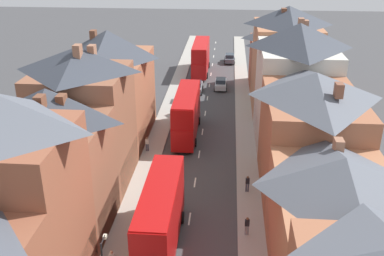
{
  "coord_description": "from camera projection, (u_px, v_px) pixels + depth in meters",
  "views": [
    {
      "loc": [
        2.77,
        -13.37,
        22.09
      ],
      "look_at": [
        -0.89,
        31.41,
        2.47
      ],
      "focal_mm": 42.0,
      "sensor_mm": 36.0,
      "label": 1
    }
  ],
  "objects": [
    {
      "name": "pavement_left",
      "position": [
        163.0,
        123.0,
        56.32
      ],
      "size": [
        2.2,
        104.0,
        0.14
      ],
      "primitive_type": "cube",
      "color": "#A8A399",
      "rests_on": "ground"
    },
    {
      "name": "pavement_right",
      "position": [
        244.0,
        126.0,
        55.56
      ],
      "size": [
        2.2,
        104.0,
        0.14
      ],
      "primitive_type": "cube",
      "color": "#A8A399",
      "rests_on": "ground"
    },
    {
      "name": "centre_line_dashes",
      "position": [
        202.0,
        132.0,
        54.14
      ],
      "size": [
        0.14,
        97.8,
        0.01
      ],
      "color": "silver",
      "rests_on": "ground"
    },
    {
      "name": "terrace_row_left",
      "position": [
        36.0,
        178.0,
        31.0
      ],
      "size": [
        8.0,
        52.85,
        14.7
      ],
      "color": "silver",
      "rests_on": "ground"
    },
    {
      "name": "terrace_row_right",
      "position": [
        308.0,
        130.0,
        40.27
      ],
      "size": [
        8.0,
        69.6,
        13.72
      ],
      "color": "brown",
      "rests_on": "ground"
    },
    {
      "name": "double_decker_bus_lead",
      "position": [
        187.0,
        113.0,
        52.1
      ],
      "size": [
        2.74,
        10.8,
        5.3
      ],
      "color": "#B70F0F",
      "rests_on": "ground"
    },
    {
      "name": "double_decker_bus_mid_street",
      "position": [
        201.0,
        57.0,
        75.62
      ],
      "size": [
        2.74,
        10.8,
        5.3
      ],
      "color": "red",
      "rests_on": "ground"
    },
    {
      "name": "double_decker_bus_far_approaching",
      "position": [
        161.0,
        217.0,
        33.14
      ],
      "size": [
        2.74,
        10.8,
        5.3
      ],
      "color": "#B70F0F",
      "rests_on": "ground"
    },
    {
      "name": "car_near_blue",
      "position": [
        221.0,
        84.0,
        68.62
      ],
      "size": [
        1.9,
        4.02,
        1.69
      ],
      "color": "#B7BABF",
      "rests_on": "ground"
    },
    {
      "name": "car_near_silver",
      "position": [
        230.0,
        58.0,
        82.59
      ],
      "size": [
        1.9,
        4.15,
        1.66
      ],
      "color": "#4C515B",
      "rests_on": "ground"
    },
    {
      "name": "car_parked_left_a",
      "position": [
        185.0,
        96.0,
        63.63
      ],
      "size": [
        1.9,
        4.01,
        1.67
      ],
      "color": "#236093",
      "rests_on": "ground"
    },
    {
      "name": "car_parked_right_a",
      "position": [
        196.0,
        87.0,
        67.2
      ],
      "size": [
        1.9,
        4.29,
        1.7
      ],
      "color": "gray",
      "rests_on": "ground"
    },
    {
      "name": "pedestrian_mid_right",
      "position": [
        247.0,
        225.0,
        35.17
      ],
      "size": [
        0.36,
        0.22,
        1.61
      ],
      "color": "gray",
      "rests_on": "pavement_right"
    },
    {
      "name": "pedestrian_far_left",
      "position": [
        247.0,
        183.0,
        41.08
      ],
      "size": [
        0.36,
        0.22,
        1.61
      ],
      "color": "#3D4256",
      "rests_on": "pavement_right"
    },
    {
      "name": "pedestrian_far_right",
      "position": [
        147.0,
        143.0,
        48.77
      ],
      "size": [
        0.36,
        0.22,
        1.61
      ],
      "color": "#3D4256",
      "rests_on": "pavement_left"
    }
  ]
}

